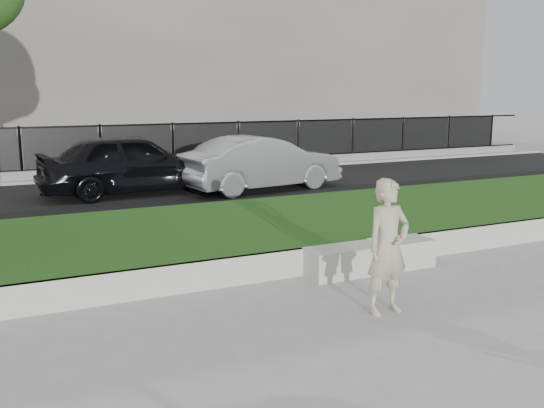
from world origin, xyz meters
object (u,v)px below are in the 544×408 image
stone_bench (370,257)px  man (388,247)px  car_dark (132,163)px  car_silver (262,163)px  book (374,240)px

stone_bench → man: man is taller
stone_bench → car_dark: bearing=102.1°
stone_bench → car_silver: bearing=78.2°
stone_bench → car_silver: car_silver is taller
book → car_dark: (-1.87, 7.78, 0.39)m
car_dark → car_silver: 3.29m
man → car_silver: 8.89m
stone_bench → book: size_ratio=10.17×
book → car_silver: 7.10m
stone_bench → man: size_ratio=1.25×
book → car_silver: car_silver is taller
man → stone_bench: bearing=57.9°
stone_bench → book: bearing=41.7°
man → book: (0.95, 1.62, -0.38)m
man → book: size_ratio=8.14×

